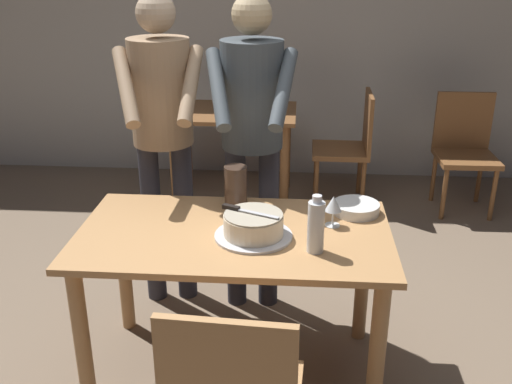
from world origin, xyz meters
name	(u,v)px	position (x,y,z in m)	size (l,w,h in m)	color
ground_plane	(236,369)	(0.00, 0.00, 0.00)	(14.00, 14.00, 0.00)	#7A6651
back_wall	(270,21)	(0.00, 2.87, 1.35)	(10.00, 0.12, 2.70)	#BCB7AD
main_dining_table	(234,257)	(0.00, 0.00, 0.62)	(1.39, 0.78, 0.75)	tan
cake_on_platter	(253,226)	(0.09, -0.05, 0.80)	(0.34, 0.34, 0.11)	silver
cake_knife	(239,209)	(0.02, -0.02, 0.87)	(0.26, 0.13, 0.02)	silver
plate_stack	(356,208)	(0.56, 0.24, 0.78)	(0.22, 0.22, 0.05)	white
wine_glass_near	(333,205)	(0.44, 0.10, 0.85)	(0.08, 0.08, 0.14)	silver
water_bottle	(316,226)	(0.36, -0.16, 0.86)	(0.07, 0.07, 0.25)	silver
hurricane_lamp	(236,187)	(-0.02, 0.27, 0.86)	(0.11, 0.11, 0.21)	black
person_cutting_cake	(252,124)	(0.03, 0.60, 1.08)	(0.47, 0.56, 1.72)	#2D2D38
person_standing_beside	(162,121)	(-0.45, 0.63, 1.08)	(0.46, 0.57, 1.72)	#2D2D38
background_table	(233,131)	(-0.25, 2.17, 0.58)	(1.00, 0.70, 0.74)	brown
background_chair_0	(465,148)	(1.56, 2.13, 0.49)	(0.45, 0.45, 0.90)	brown
background_chair_1	(350,143)	(0.68, 2.17, 0.49)	(0.45, 0.45, 0.90)	brown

